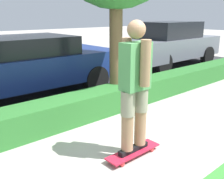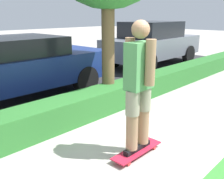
{
  "view_description": "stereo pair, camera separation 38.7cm",
  "coord_description": "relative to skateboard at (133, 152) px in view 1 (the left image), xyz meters",
  "views": [
    {
      "loc": [
        -2.7,
        -2.36,
        1.97
      ],
      "look_at": [
        -0.1,
        0.6,
        0.83
      ],
      "focal_mm": 42.0,
      "sensor_mm": 36.0,
      "label": 1
    },
    {
      "loc": [
        -2.98,
        -2.1,
        1.97
      ],
      "look_at": [
        -0.1,
        0.6,
        0.83
      ],
      "focal_mm": 42.0,
      "sensor_mm": 36.0,
      "label": 2
    }
  ],
  "objects": [
    {
      "name": "ground_plane",
      "position": [
        0.26,
        0.04,
        -0.07
      ],
      "size": [
        60.0,
        60.0,
        0.0
      ],
      "primitive_type": "plane",
      "color": "#ADA89E"
    },
    {
      "name": "street_asphalt",
      "position": [
        0.26,
        4.24,
        -0.06
      ],
      "size": [
        18.68,
        5.0,
        0.01
      ],
      "color": "#2D2D30",
      "rests_on": "ground_plane"
    },
    {
      "name": "hedge_row",
      "position": [
        0.26,
        1.64,
        0.18
      ],
      "size": [
        18.68,
        0.6,
        0.49
      ],
      "color": "#2D702D",
      "rests_on": "ground_plane"
    },
    {
      "name": "skateboard",
      "position": [
        0.0,
        0.0,
        0.0
      ],
      "size": [
        0.89,
        0.24,
        0.08
      ],
      "color": "red",
      "rests_on": "ground_plane"
    },
    {
      "name": "skater_person",
      "position": [
        0.0,
        -0.0,
        0.99
      ],
      "size": [
        0.52,
        0.47,
        1.82
      ],
      "color": "black",
      "rests_on": "skateboard"
    },
    {
      "name": "parked_car_middle",
      "position": [
        0.11,
        3.8,
        0.72
      ],
      "size": [
        4.64,
        2.05,
        1.46
      ],
      "rotation": [
        0.0,
        0.0,
        -0.01
      ],
      "color": "navy",
      "rests_on": "ground_plane"
    },
    {
      "name": "parked_car_rear",
      "position": [
        5.95,
        3.87,
        0.81
      ],
      "size": [
        4.59,
        1.9,
        1.69
      ],
      "rotation": [
        0.0,
        0.0,
        0.03
      ],
      "color": "slate",
      "rests_on": "ground_plane"
    }
  ]
}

